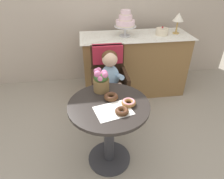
# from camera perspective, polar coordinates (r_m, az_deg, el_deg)

# --- Properties ---
(ground_plane) EXTENTS (8.00, 8.00, 0.00)m
(ground_plane) POSITION_cam_1_polar(r_m,az_deg,el_deg) (2.23, -0.77, -19.20)
(ground_plane) COLOR gray
(cafe_table) EXTENTS (0.72, 0.72, 0.72)m
(cafe_table) POSITION_cam_1_polar(r_m,az_deg,el_deg) (1.86, -0.88, -9.42)
(cafe_table) COLOR #282321
(cafe_table) RESTS_ON ground
(wicker_chair) EXTENTS (0.42, 0.45, 0.95)m
(wicker_chair) POSITION_cam_1_polar(r_m,az_deg,el_deg) (2.39, -1.01, 4.88)
(wicker_chair) COLOR #332114
(wicker_chair) RESTS_ON ground
(seated_child) EXTENTS (0.27, 0.32, 0.73)m
(seated_child) POSITION_cam_1_polar(r_m,az_deg,el_deg) (2.24, -0.51, 3.92)
(seated_child) COLOR #8CADCC
(seated_child) RESTS_ON ground
(paper_napkin) EXTENTS (0.34, 0.29, 0.00)m
(paper_napkin) POSITION_cam_1_polar(r_m,az_deg,el_deg) (1.65, 0.37, -6.11)
(paper_napkin) COLOR white
(paper_napkin) RESTS_ON cafe_table
(donut_front) EXTENTS (0.11, 0.11, 0.04)m
(donut_front) POSITION_cam_1_polar(r_m,az_deg,el_deg) (1.61, 2.87, -6.18)
(donut_front) COLOR #4C2D19
(donut_front) RESTS_ON cafe_table
(donut_mid) EXTENTS (0.13, 0.13, 0.05)m
(donut_mid) POSITION_cam_1_polar(r_m,az_deg,el_deg) (1.77, -0.29, -2.01)
(donut_mid) COLOR #4C2D19
(donut_mid) RESTS_ON cafe_table
(donut_side) EXTENTS (0.13, 0.13, 0.04)m
(donut_side) POSITION_cam_1_polar(r_m,az_deg,el_deg) (1.71, 4.82, -3.73)
(donut_side) COLOR #936033
(donut_side) RESTS_ON cafe_table
(flower_vase) EXTENTS (0.15, 0.15, 0.23)m
(flower_vase) POSITION_cam_1_polar(r_m,az_deg,el_deg) (1.85, -3.14, 2.77)
(flower_vase) COLOR brown
(flower_vase) RESTS_ON cafe_table
(display_counter) EXTENTS (1.56, 0.62, 0.90)m
(display_counter) POSITION_cam_1_polar(r_m,az_deg,el_deg) (3.06, 6.29, 7.19)
(display_counter) COLOR olive
(display_counter) RESTS_ON ground
(tiered_cake_stand) EXTENTS (0.30, 0.30, 0.34)m
(tiered_cake_stand) POSITION_cam_1_polar(r_m,az_deg,el_deg) (2.81, 3.87, 18.99)
(tiered_cake_stand) COLOR silver
(tiered_cake_stand) RESTS_ON display_counter
(round_layer_cake) EXTENTS (0.17, 0.17, 0.12)m
(round_layer_cake) POSITION_cam_1_polar(r_m,az_deg,el_deg) (2.98, 14.21, 15.89)
(round_layer_cake) COLOR beige
(round_layer_cake) RESTS_ON display_counter
(table_lamp) EXTENTS (0.15, 0.15, 0.28)m
(table_lamp) POSITION_cam_1_polar(r_m,az_deg,el_deg) (3.05, 18.57, 18.96)
(table_lamp) COLOR #B28C47
(table_lamp) RESTS_ON display_counter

